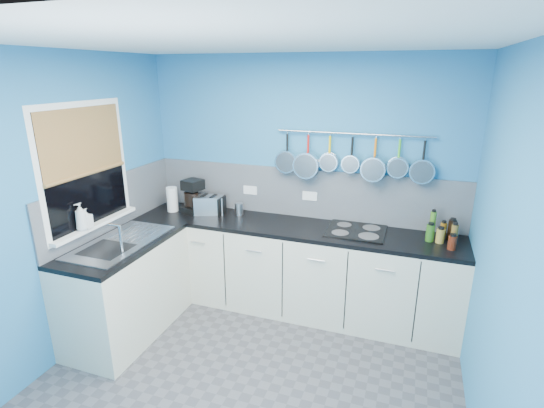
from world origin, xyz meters
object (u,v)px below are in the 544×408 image
Objects in this scene: paper_towel at (172,199)px; toaster at (209,205)px; soap_bottle_a at (81,217)px; coffee_maker at (192,196)px; hob at (356,231)px; soap_bottle_b at (86,218)px; canister at (239,209)px.

paper_towel reaches higher than toaster.
paper_towel is at bearing 79.65° from soap_bottle_a.
paper_towel is (0.20, 1.07, -0.14)m from soap_bottle_a.
toaster is (0.19, 0.01, -0.08)m from coffee_maker.
hob is at bearing 27.56° from soap_bottle_a.
soap_bottle_a is 1.29m from toaster.
hob is (1.73, 0.00, -0.17)m from coffee_maker.
toaster is at bearing 60.44° from soap_bottle_b.
soap_bottle_b is at bearing 90.00° from soap_bottle_a.
paper_towel reaches higher than canister.
soap_bottle_a is at bearing -90.00° from soap_bottle_b.
paper_towel is 0.49× the size of hob.
toaster is (0.60, 1.12, -0.17)m from soap_bottle_a.
soap_bottle_b reaches higher than canister.
coffee_maker is at bearing 69.58° from soap_bottle_a.
toaster is at bearing -167.52° from canister.
soap_bottle_a is 2.43m from hob.
soap_bottle_b is 2.40m from hob.
paper_towel is 0.23m from coffee_maker.
coffee_maker reaches higher than soap_bottle_b.
soap_bottle_a is 1.19m from coffee_maker.
soap_bottle_b reaches higher than paper_towel.
soap_bottle_b is at bearing -153.63° from hob.
coffee_maker is (0.22, 0.05, 0.04)m from paper_towel.
coffee_maker reaches higher than toaster.
coffee_maker is (0.41, 1.11, -0.10)m from soap_bottle_a.
canister is (0.31, 0.07, -0.03)m from toaster.
canister is at bearing 23.00° from coffee_maker.
toaster is (0.60, 1.07, -0.14)m from soap_bottle_b.
soap_bottle_b reaches higher than toaster.
toaster is at bearing 61.68° from soap_bottle_a.
canister is 1.23m from hob.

